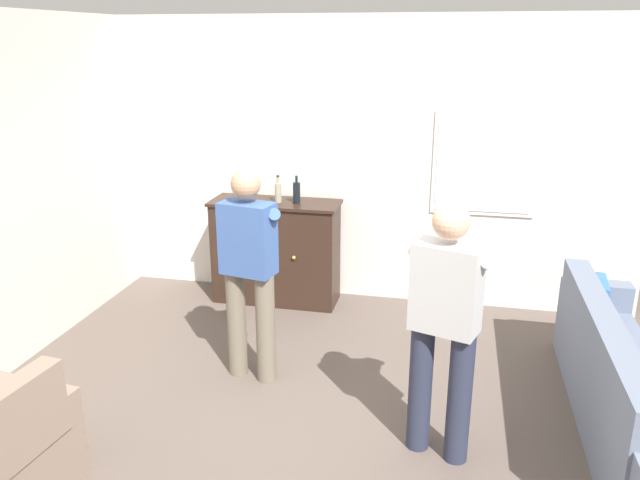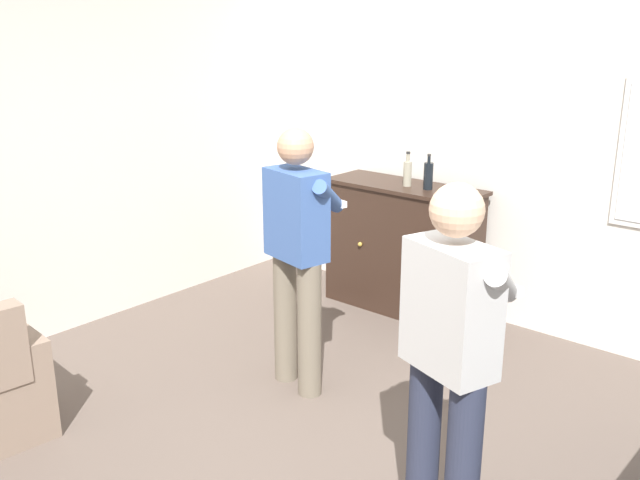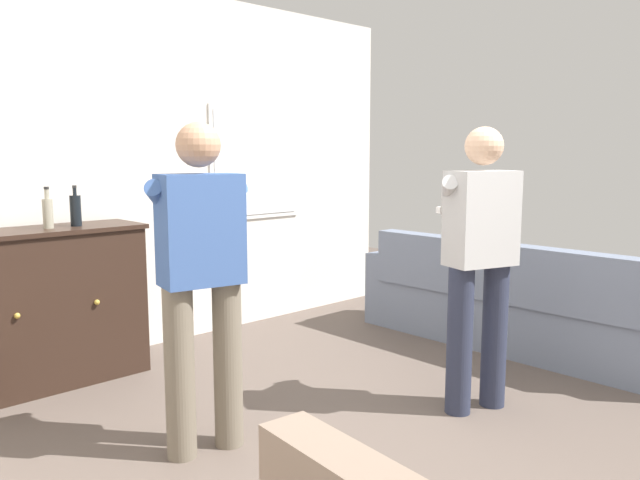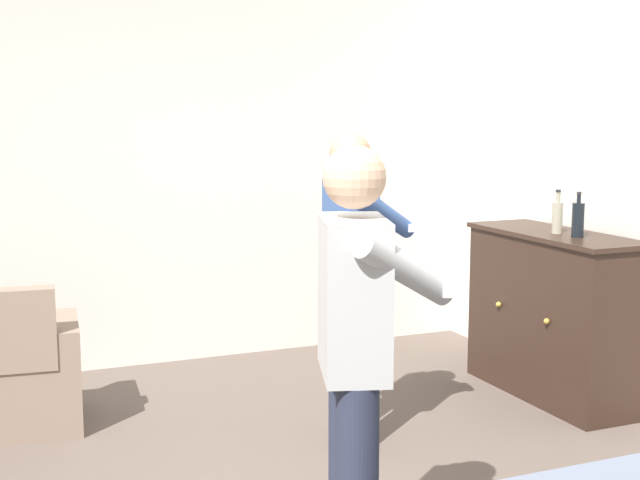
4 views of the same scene
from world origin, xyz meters
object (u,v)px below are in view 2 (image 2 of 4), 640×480
Objects in this scene: sideboard_cabinet at (402,248)px; bottle_liquor_amber at (428,175)px; person_standing_left at (298,248)px; person_standing_right at (450,356)px; bottle_wine_green at (408,173)px.

bottle_liquor_amber is at bearing -5.02° from sideboard_cabinet.
person_standing_left reaches higher than sideboard_cabinet.
person_standing_left is 1.62m from person_standing_right.
person_standing_right is at bearing -55.40° from bottle_liquor_amber.
sideboard_cabinet is 0.63m from bottle_wine_green.
person_standing_right is at bearing -52.12° from bottle_wine_green.
bottle_wine_green is at bearing 97.50° from person_standing_left.
sideboard_cabinet is at bearing 128.24° from person_standing_right.
person_standing_right is (1.48, -2.15, -0.22)m from bottle_liquor_amber.
bottle_wine_green is 0.16× the size of person_standing_left.
sideboard_cabinet is 4.75× the size of bottle_wine_green.
person_standing_left and person_standing_right have the same top height.
person_standing_left is (0.24, -1.50, 0.41)m from sideboard_cabinet.
bottle_wine_green is at bearing -177.69° from bottle_liquor_amber.
bottle_liquor_amber is at bearing 124.60° from person_standing_right.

